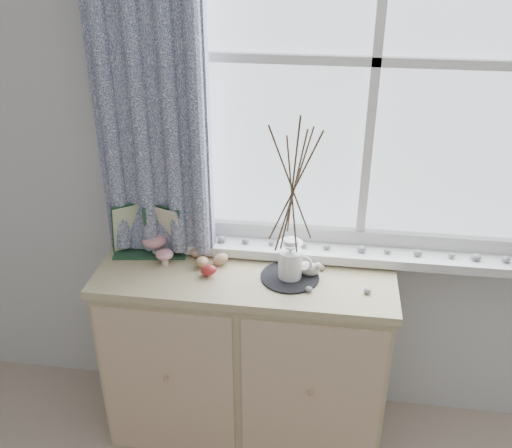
% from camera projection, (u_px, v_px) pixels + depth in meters
% --- Properties ---
extents(sideboard, '(1.20, 0.45, 0.85)m').
position_uv_depth(sideboard, '(246.00, 355.00, 2.48)').
color(sideboard, tan).
rests_on(sideboard, ground).
extents(botanical_book, '(0.37, 0.18, 0.24)m').
position_uv_depth(botanical_book, '(146.00, 232.00, 2.33)').
color(botanical_book, '#20432C').
rests_on(botanical_book, sideboard).
extents(toadstool_cluster, '(0.15, 0.16, 0.10)m').
position_uv_depth(toadstool_cluster, '(157.00, 244.00, 2.36)').
color(toadstool_cluster, beige).
rests_on(toadstool_cluster, sideboard).
extents(wooden_eggs, '(0.16, 0.17, 0.07)m').
position_uv_depth(wooden_eggs, '(207.00, 261.00, 2.32)').
color(wooden_eggs, tan).
rests_on(wooden_eggs, sideboard).
extents(songbird_figurine, '(0.13, 0.09, 0.07)m').
position_uv_depth(songbird_figurine, '(308.00, 268.00, 2.26)').
color(songbird_figurine, beige).
rests_on(songbird_figurine, sideboard).
extents(crocheted_doily, '(0.23, 0.23, 0.01)m').
position_uv_depth(crocheted_doily, '(290.00, 277.00, 2.25)').
color(crocheted_doily, black).
rests_on(crocheted_doily, sideboard).
extents(twig_pitcher, '(0.27, 0.27, 0.70)m').
position_uv_depth(twig_pitcher, '(293.00, 184.00, 2.06)').
color(twig_pitcher, white).
rests_on(twig_pitcher, crocheted_doily).
extents(sideboard_pebbles, '(0.33, 0.23, 0.02)m').
position_uv_depth(sideboard_pebbles, '(322.00, 277.00, 2.24)').
color(sideboard_pebbles, gray).
rests_on(sideboard_pebbles, sideboard).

